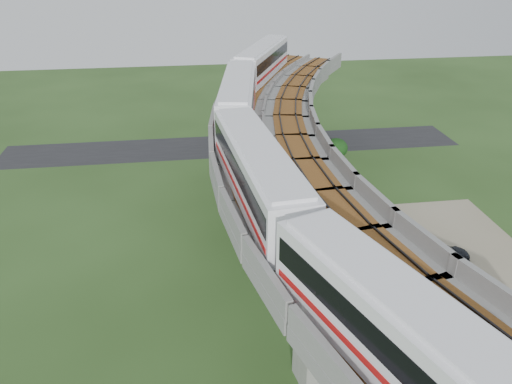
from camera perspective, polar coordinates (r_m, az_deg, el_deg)
The scene contains 14 objects.
ground at distance 40.85m, azimuth 1.75°, elevation -10.04°, with size 160.00×160.00×0.00m, color #2B471C.
dirt_lot at distance 43.59m, azimuth 20.94°, elevation -9.40°, with size 18.00×26.00×0.04m, color gray.
asphalt_road at distance 67.10m, azimuth -2.53°, elevation 5.32°, with size 60.00×8.00×0.03m, color #232326.
viaduct at distance 36.98m, azimuth 7.83°, elevation 1.87°, with size 19.58×73.98×11.40m.
metro_train at distance 36.06m, azimuth 2.27°, elevation 7.04°, with size 11.12×61.33×3.64m.
fence at distance 42.90m, azimuth 14.84°, elevation -7.83°, with size 3.87×38.73×1.50m.
tree_0 at distance 61.50m, azimuth 9.15°, elevation 4.98°, with size 2.80×2.80×3.23m.
tree_1 at distance 53.30m, azimuth 8.35°, elevation 1.77°, with size 2.30×2.30×3.21m.
tree_2 at distance 47.01m, azimuth 8.09°, elevation -1.89°, with size 2.78×2.78×3.33m.
tree_3 at distance 40.15m, azimuth 11.58°, elevation -8.02°, with size 2.42×2.42×2.96m.
tree_4 at distance 34.41m, azimuth 18.30°, elevation -14.87°, with size 3.03×3.03×3.63m.
car_white at distance 41.51m, azimuth 25.36°, elevation -11.34°, with size 1.34×3.33×1.13m, color white.
car_red at distance 41.13m, azimuth 25.77°, elevation -11.71°, with size 1.33×3.82×1.26m, color #B21E10.
car_dark at distance 45.69m, azimuth 20.72°, elevation -6.57°, with size 1.80×4.43×1.29m, color black.
Camera 1 is at (-5.77, -32.24, 24.40)m, focal length 35.00 mm.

